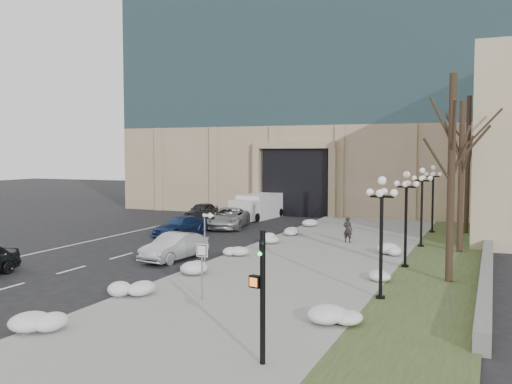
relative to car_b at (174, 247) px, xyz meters
The scene contains 32 objects.
ground 10.57m from the car_b, 72.37° to the right, with size 160.00×160.00×0.00m, color black.
sidewalk 7.80m from the car_b, 30.53° to the left, with size 9.00×40.00×0.12m, color gray.
curb 4.56m from the car_b, 60.94° to the left, with size 0.30×40.00×0.14m, color gray.
grass_strip 13.79m from the car_b, 16.66° to the left, with size 4.00×40.00×0.10m, color #364422.
stone_wall 16.32m from the car_b, 21.38° to the left, with size 0.50×30.00×0.70m, color slate.
office_tower 37.98m from the car_b, 87.97° to the left, with size 40.00×24.70×36.00m.
car_b is the anchor object (origin of this frame).
car_c 8.97m from the car_b, 118.24° to the left, with size 1.81×4.45×1.29m, color navy.
car_d 12.91m from the car_b, 102.89° to the left, with size 2.49×5.40×1.50m, color #B4B4B4.
car_e 18.47m from the car_b, 113.70° to the left, with size 1.64×4.08×1.39m, color #2B2A2F.
pedestrian 11.21m from the car_b, 50.25° to the left, with size 0.58×0.38×1.59m, color black.
box_truck 19.54m from the car_b, 99.43° to the left, with size 2.81×6.69×2.07m.
one_way_sign 4.23m from the car_b, 35.54° to the right, with size 1.09×0.30×2.92m.
keep_sign 8.88m from the car_b, 52.42° to the right, with size 0.48×0.09×2.25m.
traffic_signal 15.65m from the car_b, 50.79° to the right, with size 0.63×0.83×3.65m.
snow_clump_a 12.61m from the car_b, 78.39° to the right, with size 1.10×1.60×0.36m, color white.
snow_clump_b 7.89m from the car_b, 71.31° to the right, with size 1.10×1.60×0.36m, color white.
snow_clump_c 3.87m from the car_b, 47.07° to the right, with size 1.10×1.60×0.36m, color white.
snow_clump_d 3.24m from the car_b, 39.44° to the left, with size 1.10×1.60×0.36m, color white.
snow_clump_e 7.02m from the car_b, 68.88° to the left, with size 1.10×1.60×0.36m, color white.
snow_clump_f 10.92m from the car_b, 75.51° to the left, with size 1.10×1.60×0.36m, color white.
snow_clump_g 15.54m from the car_b, 79.55° to the left, with size 1.10×1.60×0.36m, color white.
snow_clump_h 13.27m from the car_b, 35.20° to the right, with size 1.10×1.60×0.36m, color white.
snow_clump_i 10.68m from the car_b, ahead, with size 1.10×1.60×0.36m, color white.
snow_clump_j 11.82m from the car_b, 26.97° to the left, with size 1.10×1.60×0.36m, color white.
lamppost_a 12.42m from the car_b, 19.42° to the right, with size 1.18×1.18×4.76m.
lamppost_b 11.99m from the car_b, 12.02° to the left, with size 1.18×1.18×4.76m.
lamppost_c 14.76m from the car_b, 37.90° to the left, with size 1.18×1.18×4.76m.
lamppost_d 19.40m from the car_b, 53.35° to the left, with size 1.18×1.18×4.76m.
tree_near 14.62m from the car_b, ahead, with size 3.20×3.20×9.00m.
tree_mid 16.54m from the car_b, 30.13° to the left, with size 3.20×3.20×8.50m.
tree_far 21.71m from the car_b, 49.35° to the left, with size 3.20×3.20×9.50m.
Camera 1 is at (12.18, -15.59, 5.67)m, focal length 40.00 mm.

